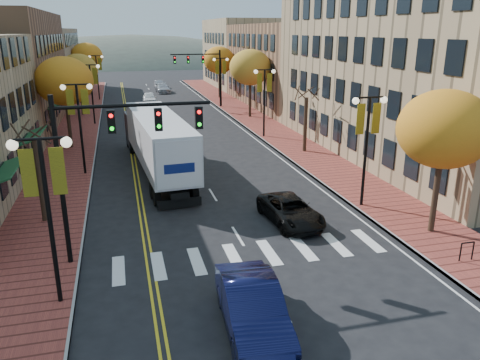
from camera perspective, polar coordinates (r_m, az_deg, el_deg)
ground at (r=18.80m, az=2.81°, el=-11.78°), size 200.00×200.00×0.00m
sidewalk_left at (r=49.11m, az=-19.07°, el=6.04°), size 4.00×85.00×0.15m
sidewalk_right at (r=50.90m, az=1.67°, el=7.39°), size 4.00×85.00×0.15m
building_left_far at (r=77.65m, az=-24.06°, el=12.98°), size 12.00×26.00×9.50m
building_right_near at (r=39.38m, az=22.78°, el=13.90°), size 15.00×28.00×15.00m
building_right_mid at (r=62.32m, az=7.87°, el=13.72°), size 15.00×24.00×10.00m
building_right_far at (r=83.05m, az=1.98°, el=15.20°), size 15.00×20.00×11.00m
tree_left_a at (r=24.93m, az=-23.19°, el=-0.04°), size 0.28×0.28×4.20m
tree_left_b at (r=39.96m, az=-20.65°, el=11.20°), size 4.48×4.48×7.21m
tree_left_c at (r=55.88m, az=-19.09°, el=12.54°), size 4.16×4.16×6.69m
tree_left_d at (r=73.78m, az=-18.20°, el=14.11°), size 4.61×4.61×7.42m
tree_right_a at (r=22.84m, az=23.64°, el=5.67°), size 4.16×4.16×6.69m
tree_right_b at (r=37.04m, az=7.98°, el=6.71°), size 0.28×0.28×4.20m
tree_right_c at (r=51.65m, az=1.25°, el=13.56°), size 4.48×4.48×7.21m
tree_right_d at (r=67.16m, az=-2.57°, el=14.39°), size 4.35×4.35×7.00m
lamp_left_a at (r=16.55m, az=-22.60°, el=-1.13°), size 1.96×0.36×6.05m
lamp_left_b at (r=32.07m, az=-19.05°, el=7.91°), size 1.96×0.36×6.05m
lamp_left_c at (r=49.89m, az=-17.70°, el=11.26°), size 1.96×0.36×6.05m
lamp_left_d at (r=67.81m, az=-17.06°, el=12.85°), size 1.96×0.36×6.05m
lamp_right_a at (r=25.41m, az=15.28°, el=5.88°), size 1.96×0.36×6.05m
lamp_right_b at (r=41.79m, az=3.00°, el=10.94°), size 1.96×0.36×6.05m
lamp_right_c at (r=59.12m, az=-2.35°, el=12.96°), size 1.96×0.36×6.05m
traffic_mast_near at (r=19.08m, az=-15.70°, el=3.96°), size 6.10×0.35×7.00m
traffic_mast_far at (r=58.67m, az=-4.34°, el=13.51°), size 6.10×0.34×7.00m
semi_truck at (r=32.08m, az=-10.27°, el=5.08°), size 3.75×16.32×4.04m
navy_sedan at (r=15.44m, az=1.54°, el=-15.35°), size 2.11×5.18×1.67m
black_suv at (r=23.62m, az=6.17°, el=-3.73°), size 2.50×4.81×1.29m
car_far_white at (r=63.55m, az=-10.99°, el=9.77°), size 1.89×4.39×1.48m
car_far_silver at (r=74.88m, az=-9.43°, el=11.00°), size 2.09×4.82×1.38m
car_far_oncoming at (r=81.27m, az=-9.86°, el=11.46°), size 1.38×3.89×1.28m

